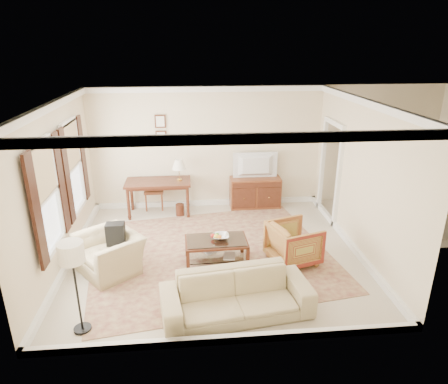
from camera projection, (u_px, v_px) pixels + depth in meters
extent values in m
cube|color=beige|center=(215.00, 253.00, 7.73)|extent=(5.50, 5.00, 0.01)
cube|color=white|center=(214.00, 101.00, 6.70)|extent=(5.50, 5.00, 0.01)
cube|color=beige|center=(207.00, 148.00, 9.54)|extent=(5.50, 0.01, 2.90)
cube|color=beige|center=(229.00, 250.00, 4.89)|extent=(5.50, 0.01, 2.90)
cube|color=beige|center=(58.00, 188.00, 6.97)|extent=(0.01, 5.00, 2.90)
cube|color=beige|center=(361.00, 178.00, 7.45)|extent=(0.01, 5.00, 2.90)
cube|color=beige|center=(396.00, 220.00, 9.17)|extent=(3.00, 2.70, 0.01)
cube|color=maroon|center=(211.00, 254.00, 7.68)|extent=(4.97, 4.43, 0.01)
cube|color=#4E2416|center=(158.00, 182.00, 9.23)|extent=(1.50, 0.75, 0.05)
cylinder|color=#4E2416|center=(129.00, 204.00, 9.04)|extent=(0.07, 0.07, 0.77)
cylinder|color=#4E2416|center=(188.00, 202.00, 9.16)|extent=(0.07, 0.07, 0.77)
cylinder|color=#4E2416|center=(132.00, 195.00, 9.59)|extent=(0.07, 0.07, 0.77)
cylinder|color=#4E2416|center=(188.00, 193.00, 9.71)|extent=(0.07, 0.07, 0.77)
cube|color=brown|center=(255.00, 192.00, 9.78)|extent=(1.22, 0.47, 0.75)
imported|color=black|center=(256.00, 158.00, 9.44)|extent=(1.02, 0.59, 0.13)
cube|color=#4E2416|center=(216.00, 241.00, 7.25)|extent=(1.14, 0.69, 0.04)
cube|color=silver|center=(216.00, 240.00, 7.24)|extent=(1.08, 0.63, 0.01)
cube|color=silver|center=(216.00, 255.00, 7.35)|extent=(1.06, 0.61, 0.02)
cube|color=#4E2416|center=(188.00, 262.00, 6.99)|extent=(0.06, 0.06, 0.44)
cube|color=#4E2416|center=(248.00, 258.00, 7.11)|extent=(0.06, 0.06, 0.44)
cube|color=#4E2416|center=(187.00, 246.00, 7.55)|extent=(0.06, 0.06, 0.44)
cube|color=#4E2416|center=(242.00, 243.00, 7.67)|extent=(0.06, 0.06, 0.44)
imported|color=silver|center=(221.00, 236.00, 7.26)|extent=(0.42, 0.42, 0.10)
imported|color=brown|center=(204.00, 252.00, 7.40)|extent=(0.27, 0.16, 0.38)
imported|color=brown|center=(224.00, 256.00, 7.28)|extent=(0.28, 0.08, 0.38)
imported|color=maroon|center=(294.00, 241.00, 7.29)|extent=(0.97, 1.01, 0.84)
imported|color=tan|center=(109.00, 247.00, 6.99)|extent=(1.21, 1.27, 0.94)
cube|color=black|center=(116.00, 232.00, 7.00)|extent=(0.38, 0.38, 0.40)
imported|color=tan|center=(237.00, 289.00, 5.87)|extent=(2.28, 0.95, 0.86)
cylinder|color=black|center=(83.00, 329.00, 5.67)|extent=(0.25, 0.25, 0.04)
cylinder|color=black|center=(77.00, 294.00, 5.47)|extent=(0.03, 0.03, 1.17)
cylinder|color=silver|center=(71.00, 252.00, 5.23)|extent=(0.34, 0.34, 0.28)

